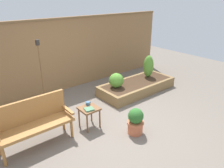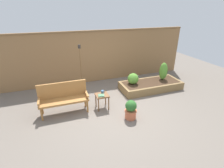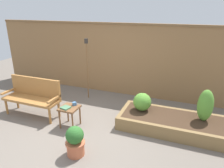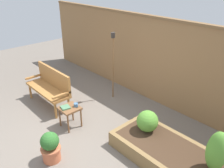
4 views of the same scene
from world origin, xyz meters
TOP-DOWN VIEW (x-y plane):
  - ground_plane at (0.00, 0.00)m, footprint 14.00×14.00m
  - fence_back at (0.00, 2.60)m, footprint 8.40×0.14m
  - garden_bench at (-1.47, 0.51)m, footprint 1.44×0.48m
  - side_table at (-0.32, 0.31)m, footprint 0.40×0.40m
  - cup_on_table at (-0.26, 0.44)m, footprint 0.12×0.09m
  - book_on_table at (-0.36, 0.24)m, footprint 0.22×0.21m
  - potted_boxwood at (0.30, -0.51)m, footprint 0.36×0.36m
  - raised_planter_bed at (1.89, 1.02)m, footprint 2.40×1.00m
  - shrub_near_bench at (1.15, 1.11)m, footprint 0.42×0.42m
  - shrub_far_corner at (2.48, 1.11)m, footprint 0.32×0.32m
  - tiki_torch at (-0.67, 1.89)m, footprint 0.10×0.10m

SIDE VIEW (x-z plane):
  - ground_plane at x=0.00m, z-range 0.00..0.00m
  - raised_planter_bed at x=1.89m, z-range 0.00..0.30m
  - potted_boxwood at x=0.30m, z-range 0.00..0.59m
  - side_table at x=-0.32m, z-range 0.16..0.64m
  - book_on_table at x=-0.36m, z-range 0.48..0.51m
  - shrub_near_bench at x=1.15m, z-range 0.30..0.72m
  - cup_on_table at x=-0.26m, z-range 0.48..0.56m
  - garden_bench at x=-1.47m, z-range 0.07..1.01m
  - shrub_far_corner at x=2.48m, z-range 0.30..1.00m
  - fence_back at x=0.00m, z-range 0.01..2.17m
  - tiki_torch at x=-0.67m, z-range 0.32..2.08m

